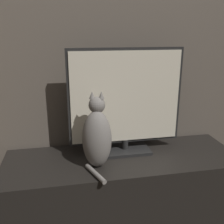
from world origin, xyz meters
The scene contains 4 objects.
wall_back centered at (0.00, 1.22, 1.30)m, with size 4.80×0.05×2.60m.
tv_stand centered at (0.00, 0.91, 0.22)m, with size 1.57×0.53×0.44m.
tv centered at (0.04, 1.01, 0.81)m, with size 0.77×0.20×0.72m.
cat centered at (-0.18, 0.84, 0.64)m, with size 0.21×0.32×0.47m.
Camera 1 is at (-0.38, -0.63, 1.26)m, focal length 42.00 mm.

